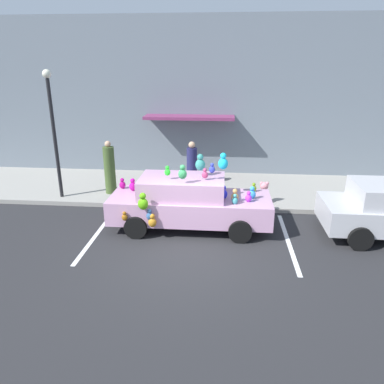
{
  "coord_description": "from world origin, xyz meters",
  "views": [
    {
      "loc": [
        0.87,
        -8.25,
        4.65
      ],
      "look_at": [
        -0.07,
        2.27,
        0.9
      ],
      "focal_mm": 34.41,
      "sensor_mm": 36.0,
      "label": 1
    }
  ],
  "objects_px": {
    "teddy_bear_on_sidewalk": "(264,193)",
    "pedestrian_near_shopfront": "(110,169)",
    "plush_covered_car": "(188,202)",
    "street_lamp_post": "(53,123)",
    "pedestrian_walking_past": "(192,165)"
  },
  "relations": [
    {
      "from": "pedestrian_near_shopfront",
      "to": "teddy_bear_on_sidewalk",
      "type": "bearing_deg",
      "value": -5.51
    },
    {
      "from": "teddy_bear_on_sidewalk",
      "to": "pedestrian_near_shopfront",
      "type": "relative_size",
      "value": 0.39
    },
    {
      "from": "street_lamp_post",
      "to": "pedestrian_near_shopfront",
      "type": "relative_size",
      "value": 2.25
    },
    {
      "from": "street_lamp_post",
      "to": "pedestrian_near_shopfront",
      "type": "bearing_deg",
      "value": 19.03
    },
    {
      "from": "teddy_bear_on_sidewalk",
      "to": "street_lamp_post",
      "type": "bearing_deg",
      "value": -179.71
    },
    {
      "from": "plush_covered_car",
      "to": "pedestrian_walking_past",
      "type": "height_order",
      "value": "plush_covered_car"
    },
    {
      "from": "plush_covered_car",
      "to": "pedestrian_near_shopfront",
      "type": "xyz_separation_m",
      "value": [
        -3.05,
        2.39,
        0.22
      ]
    },
    {
      "from": "plush_covered_car",
      "to": "pedestrian_walking_past",
      "type": "xyz_separation_m",
      "value": [
        -0.21,
        3.54,
        0.12
      ]
    },
    {
      "from": "plush_covered_car",
      "to": "pedestrian_walking_past",
      "type": "distance_m",
      "value": 3.55
    },
    {
      "from": "teddy_bear_on_sidewalk",
      "to": "pedestrian_near_shopfront",
      "type": "xyz_separation_m",
      "value": [
        -5.42,
        0.52,
        0.54
      ]
    },
    {
      "from": "street_lamp_post",
      "to": "pedestrian_walking_past",
      "type": "distance_m",
      "value": 5.11
    },
    {
      "from": "street_lamp_post",
      "to": "pedestrian_walking_past",
      "type": "xyz_separation_m",
      "value": [
        4.46,
        1.71,
        -1.81
      ]
    },
    {
      "from": "teddy_bear_on_sidewalk",
      "to": "pedestrian_near_shopfront",
      "type": "height_order",
      "value": "pedestrian_near_shopfront"
    },
    {
      "from": "teddy_bear_on_sidewalk",
      "to": "plush_covered_car",
      "type": "bearing_deg",
      "value": -141.71
    },
    {
      "from": "plush_covered_car",
      "to": "street_lamp_post",
      "type": "xyz_separation_m",
      "value": [
        -4.67,
        1.83,
        1.93
      ]
    }
  ]
}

